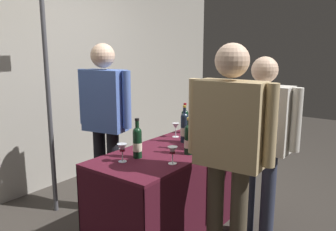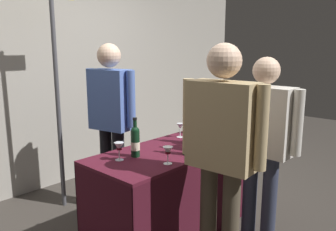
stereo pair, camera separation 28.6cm
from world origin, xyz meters
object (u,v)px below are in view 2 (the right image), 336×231
object	(u,v)px
display_bottle_0	(197,133)
taster_foreground_right	(222,143)
featured_wine_bottle	(219,126)
vendor_presenter	(111,112)
tasting_table	(168,177)
wine_glass_near_vendor	(119,147)
booth_signpost	(56,78)
wine_glass_near_taster	(180,127)
wine_glass_mid	(168,151)

from	to	relation	value
display_bottle_0	taster_foreground_right	size ratio (longest dim) A/B	0.21
featured_wine_bottle	vendor_presenter	xyz separation A→B (m)	(-0.53, 0.91, 0.08)
display_bottle_0	taster_foreground_right	distance (m)	0.60
featured_wine_bottle	taster_foreground_right	world-z (taller)	taster_foreground_right
tasting_table	display_bottle_0	world-z (taller)	display_bottle_0
featured_wine_bottle	wine_glass_near_vendor	world-z (taller)	featured_wine_bottle
tasting_table	booth_signpost	bearing A→B (deg)	106.36
wine_glass_near_taster	taster_foreground_right	size ratio (longest dim) A/B	0.08
tasting_table	booth_signpost	world-z (taller)	booth_signpost
taster_foreground_right	tasting_table	bearing A→B (deg)	-20.31
featured_wine_bottle	display_bottle_0	size ratio (longest dim) A/B	0.97
featured_wine_bottle	wine_glass_mid	bearing A→B (deg)	-174.50
tasting_table	featured_wine_bottle	xyz separation A→B (m)	(0.52, -0.16, 0.40)
vendor_presenter	booth_signpost	xyz separation A→B (m)	(-0.33, 0.41, 0.33)
wine_glass_near_taster	booth_signpost	distance (m)	1.29
taster_foreground_right	wine_glass_near_vendor	bearing A→B (deg)	14.33
vendor_presenter	wine_glass_mid	bearing A→B (deg)	-26.02
vendor_presenter	booth_signpost	size ratio (longest dim) A/B	0.74
wine_glass_mid	booth_signpost	distance (m)	1.48
tasting_table	vendor_presenter	bearing A→B (deg)	90.87
wine_glass_near_vendor	wine_glass_near_taster	distance (m)	0.84
wine_glass_near_vendor	booth_signpost	xyz separation A→B (m)	(0.11, 1.06, 0.46)
featured_wine_bottle	vendor_presenter	size ratio (longest dim) A/B	0.21
wine_glass_near_vendor	wine_glass_mid	distance (m)	0.39
wine_glass_mid	wine_glass_near_vendor	bearing A→B (deg)	119.97
wine_glass_near_vendor	display_bottle_0	bearing A→B (deg)	-25.45
wine_glass_near_vendor	booth_signpost	size ratio (longest dim) A/B	0.06
tasting_table	display_bottle_0	size ratio (longest dim) A/B	3.96
tasting_table	wine_glass_near_taster	xyz separation A→B (m)	(0.39, 0.20, 0.35)
tasting_table	taster_foreground_right	distance (m)	0.84
featured_wine_bottle	wine_glass_near_vendor	distance (m)	1.00
display_bottle_0	booth_signpost	distance (m)	1.50
featured_wine_bottle	booth_signpost	distance (m)	1.63
wine_glass_near_vendor	wine_glass_mid	bearing A→B (deg)	-60.03
taster_foreground_right	featured_wine_bottle	bearing A→B (deg)	-58.56
featured_wine_bottle	wine_glass_near_vendor	size ratio (longest dim) A/B	2.42
tasting_table	booth_signpost	xyz separation A→B (m)	(-0.34, 1.16, 0.81)
display_bottle_0	wine_glass_near_taster	bearing A→B (deg)	59.18
featured_wine_bottle	wine_glass_mid	size ratio (longest dim) A/B	2.58
display_bottle_0	booth_signpost	xyz separation A→B (m)	(-0.50, 1.35, 0.41)
display_bottle_0	vendor_presenter	xyz separation A→B (m)	(-0.17, 0.94, 0.08)
tasting_table	wine_glass_near_taster	world-z (taller)	wine_glass_near_taster
wine_glass_near_taster	wine_glass_near_vendor	bearing A→B (deg)	-173.33
wine_glass_mid	featured_wine_bottle	bearing A→B (deg)	5.50
featured_wine_bottle	wine_glass_near_vendor	xyz separation A→B (m)	(-0.96, 0.26, -0.05)
display_bottle_0	wine_glass_mid	distance (m)	0.42
wine_glass_near_taster	vendor_presenter	size ratio (longest dim) A/B	0.08
vendor_presenter	taster_foreground_right	world-z (taller)	vendor_presenter
wine_glass_near_vendor	vendor_presenter	distance (m)	0.80
wine_glass_mid	wine_glass_near_taster	xyz separation A→B (m)	(0.64, 0.43, 0.00)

